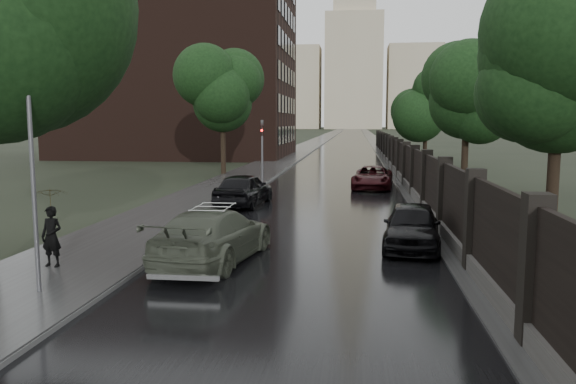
{
  "coord_description": "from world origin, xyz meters",
  "views": [
    {
      "loc": [
        1.52,
        -9.81,
        3.9
      ],
      "look_at": [
        -0.76,
        9.13,
        1.5
      ],
      "focal_mm": 35.0,
      "sensor_mm": 36.0,
      "label": 1
    }
  ],
  "objects_px": {
    "lamp_post": "(33,179)",
    "volga_sedan": "(214,235)",
    "traffic_light": "(262,146)",
    "tree_left_far": "(223,103)",
    "car_right_near": "(412,226)",
    "car_right_far": "(372,177)",
    "pedestrian_umbrella": "(50,204)",
    "tree_right_b": "(467,102)",
    "tree_right_a": "(558,86)",
    "hatchback_left": "(244,189)",
    "tree_right_c": "(426,109)"
  },
  "relations": [
    {
      "from": "car_right_near",
      "to": "pedestrian_umbrella",
      "type": "relative_size",
      "value": 1.68
    },
    {
      "from": "traffic_light",
      "to": "lamp_post",
      "type": "bearing_deg",
      "value": -92.68
    },
    {
      "from": "tree_right_c",
      "to": "car_right_near",
      "type": "height_order",
      "value": "tree_right_c"
    },
    {
      "from": "lamp_post",
      "to": "car_right_far",
      "type": "bearing_deg",
      "value": 69.84
    },
    {
      "from": "tree_left_far",
      "to": "hatchback_left",
      "type": "bearing_deg",
      "value": -73.03
    },
    {
      "from": "tree_right_a",
      "to": "traffic_light",
      "type": "distance_m",
      "value": 20.85
    },
    {
      "from": "tree_left_far",
      "to": "pedestrian_umbrella",
      "type": "distance_m",
      "value": 26.67
    },
    {
      "from": "tree_right_a",
      "to": "lamp_post",
      "type": "relative_size",
      "value": 1.37
    },
    {
      "from": "tree_right_a",
      "to": "car_right_near",
      "type": "distance_m",
      "value": 6.0
    },
    {
      "from": "tree_left_far",
      "to": "volga_sedan",
      "type": "distance_m",
      "value": 25.85
    },
    {
      "from": "lamp_post",
      "to": "hatchback_left",
      "type": "xyz_separation_m",
      "value": [
        1.8,
        14.08,
        -1.89
      ]
    },
    {
      "from": "tree_right_b",
      "to": "volga_sedan",
      "type": "bearing_deg",
      "value": -120.4
    },
    {
      "from": "car_right_near",
      "to": "traffic_light",
      "type": "bearing_deg",
      "value": 119.72
    },
    {
      "from": "tree_right_b",
      "to": "car_right_near",
      "type": "height_order",
      "value": "tree_right_b"
    },
    {
      "from": "car_right_far",
      "to": "hatchback_left",
      "type": "bearing_deg",
      "value": -124.02
    },
    {
      "from": "tree_right_c",
      "to": "pedestrian_umbrella",
      "type": "xyz_separation_m",
      "value": [
        -13.76,
        -36.39,
        -3.15
      ]
    },
    {
      "from": "lamp_post",
      "to": "hatchback_left",
      "type": "distance_m",
      "value": 14.32
    },
    {
      "from": "traffic_light",
      "to": "pedestrian_umbrella",
      "type": "height_order",
      "value": "traffic_light"
    },
    {
      "from": "hatchback_left",
      "to": "car_right_far",
      "type": "xyz_separation_m",
      "value": [
        6.13,
        7.52,
        -0.12
      ]
    },
    {
      "from": "tree_left_far",
      "to": "car_right_near",
      "type": "relative_size",
      "value": 1.78
    },
    {
      "from": "lamp_post",
      "to": "pedestrian_umbrella",
      "type": "height_order",
      "value": "lamp_post"
    },
    {
      "from": "tree_right_a",
      "to": "pedestrian_umbrella",
      "type": "distance_m",
      "value": 14.79
    },
    {
      "from": "tree_right_a",
      "to": "pedestrian_umbrella",
      "type": "relative_size",
      "value": 2.85
    },
    {
      "from": "tree_right_a",
      "to": "traffic_light",
      "type": "relative_size",
      "value": 1.75
    },
    {
      "from": "traffic_light",
      "to": "volga_sedan",
      "type": "relative_size",
      "value": 0.77
    },
    {
      "from": "lamp_post",
      "to": "pedestrian_umbrella",
      "type": "distance_m",
      "value": 2.44
    },
    {
      "from": "lamp_post",
      "to": "volga_sedan",
      "type": "height_order",
      "value": "lamp_post"
    },
    {
      "from": "car_right_far",
      "to": "lamp_post",
      "type": "bearing_deg",
      "value": -104.99
    },
    {
      "from": "lamp_post",
      "to": "car_right_far",
      "type": "xyz_separation_m",
      "value": [
        7.93,
        21.6,
        -2.01
      ]
    },
    {
      "from": "traffic_light",
      "to": "car_right_near",
      "type": "distance_m",
      "value": 19.09
    },
    {
      "from": "tree_right_a",
      "to": "volga_sedan",
      "type": "distance_m",
      "value": 11.09
    },
    {
      "from": "volga_sedan",
      "to": "hatchback_left",
      "type": "distance_m",
      "value": 10.48
    },
    {
      "from": "tree_right_c",
      "to": "volga_sedan",
      "type": "relative_size",
      "value": 1.35
    },
    {
      "from": "volga_sedan",
      "to": "tree_right_a",
      "type": "bearing_deg",
      "value": -156.06
    },
    {
      "from": "tree_right_c",
      "to": "traffic_light",
      "type": "bearing_deg",
      "value": -128.18
    },
    {
      "from": "tree_left_far",
      "to": "car_right_near",
      "type": "xyz_separation_m",
      "value": [
        11.28,
        -22.44,
        -4.54
      ]
    },
    {
      "from": "tree_left_far",
      "to": "tree_right_c",
      "type": "distance_m",
      "value": 18.45
    },
    {
      "from": "tree_left_far",
      "to": "tree_right_b",
      "type": "xyz_separation_m",
      "value": [
        15.5,
        -8.0,
        -0.29
      ]
    },
    {
      "from": "tree_left_far",
      "to": "car_right_near",
      "type": "distance_m",
      "value": 25.52
    },
    {
      "from": "lamp_post",
      "to": "volga_sedan",
      "type": "xyz_separation_m",
      "value": [
        3.03,
        3.67,
        -1.92
      ]
    },
    {
      "from": "lamp_post",
      "to": "car_right_near",
      "type": "height_order",
      "value": "lamp_post"
    },
    {
      "from": "tree_left_far",
      "to": "tree_right_b",
      "type": "relative_size",
      "value": 1.05
    },
    {
      "from": "tree_right_c",
      "to": "lamp_post",
      "type": "bearing_deg",
      "value": -108.52
    },
    {
      "from": "traffic_light",
      "to": "car_right_near",
      "type": "height_order",
      "value": "traffic_light"
    },
    {
      "from": "hatchback_left",
      "to": "car_right_near",
      "type": "bearing_deg",
      "value": 137.08
    },
    {
      "from": "tree_right_c",
      "to": "lamp_post",
      "type": "xyz_separation_m",
      "value": [
        -12.9,
        -38.5,
        -2.28
      ]
    },
    {
      "from": "car_right_far",
      "to": "pedestrian_umbrella",
      "type": "distance_m",
      "value": 21.41
    },
    {
      "from": "car_right_near",
      "to": "car_right_far",
      "type": "distance_m",
      "value": 15.56
    },
    {
      "from": "traffic_light",
      "to": "volga_sedan",
      "type": "distance_m",
      "value": 19.99
    },
    {
      "from": "hatchback_left",
      "to": "traffic_light",
      "type": "bearing_deg",
      "value": -79.3
    }
  ]
}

